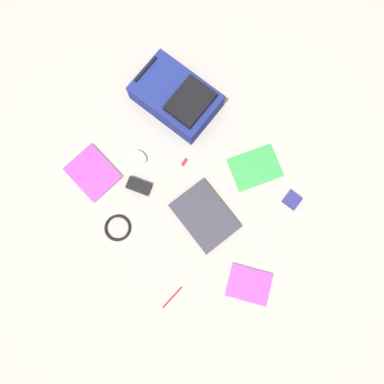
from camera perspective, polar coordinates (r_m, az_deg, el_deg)
ground_plane at (r=1.98m, az=0.23°, el=-0.52°), size 4.12×4.12×0.00m
backpack at (r=2.06m, az=-2.40°, el=14.83°), size 0.36×0.49×0.17m
laptop at (r=1.95m, az=2.07°, el=-3.80°), size 0.35×0.41×0.03m
book_manual at (r=1.98m, az=9.10°, el=-14.38°), size 0.23×0.26×0.01m
book_comic at (r=2.03m, az=10.01°, el=3.82°), size 0.33×0.32×0.02m
book_blue at (r=2.07m, az=-15.54°, el=2.96°), size 0.28×0.31×0.02m
computer_mouse at (r=2.03m, az=-8.40°, el=5.69°), size 0.07×0.10×0.04m
cable_coil at (r=2.00m, az=-11.77°, el=-5.62°), size 0.15×0.15×0.01m
power_brick at (r=1.99m, az=-8.46°, el=0.94°), size 0.09×0.14×0.03m
pen_black at (r=1.97m, az=-3.16°, el=-16.45°), size 0.14×0.04×0.01m
earbud_pouch at (r=2.04m, az=15.70°, el=-1.23°), size 0.09×0.09×0.02m
usb_stick at (r=2.01m, az=-1.20°, el=4.81°), size 0.05×0.02×0.01m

